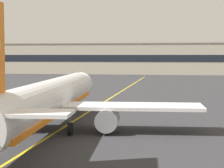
# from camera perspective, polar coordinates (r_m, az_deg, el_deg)

# --- Properties ---
(ground_plane) EXTENTS (400.00, 400.00, 0.00)m
(ground_plane) POSITION_cam_1_polar(r_m,az_deg,el_deg) (30.69, -14.40, -11.10)
(ground_plane) COLOR #2D2D30
(taxiway_centreline) EXTENTS (2.74, 179.99, 0.01)m
(taxiway_centreline) POSITION_cam_1_polar(r_m,az_deg,el_deg) (58.92, -2.80, -3.64)
(taxiway_centreline) COLOR yellow
(taxiway_centreline) RESTS_ON ground
(airliner_foreground) EXTENTS (32.25, 41.52, 11.65)m
(airliner_foreground) POSITION_cam_1_polar(r_m,az_deg,el_deg) (42.04, -9.05, -2.22)
(airliner_foreground) COLOR white
(airliner_foreground) RESTS_ON ground
(safety_cone_by_nose_gear) EXTENTS (0.44, 0.44, 0.55)m
(safety_cone_by_nose_gear) POSITION_cam_1_polar(r_m,az_deg,el_deg) (58.13, -3.57, -3.50)
(safety_cone_by_nose_gear) COLOR orange
(safety_cone_by_nose_gear) RESTS_ON ground
(terminal_building) EXTENTS (127.87, 12.40, 12.92)m
(terminal_building) POSITION_cam_1_polar(r_m,az_deg,el_deg) (167.92, 3.08, 3.65)
(terminal_building) COLOR #B2A893
(terminal_building) RESTS_ON ground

